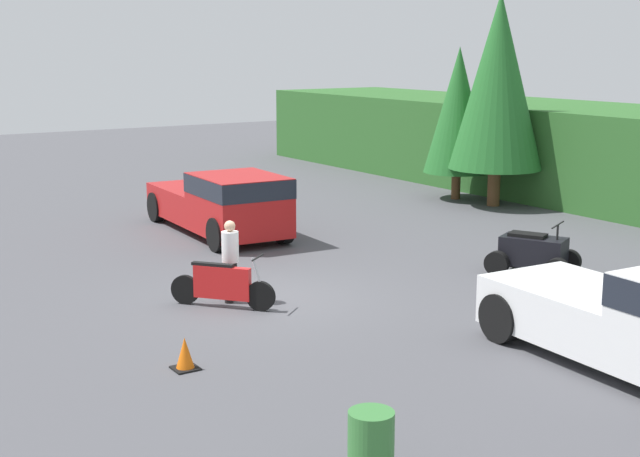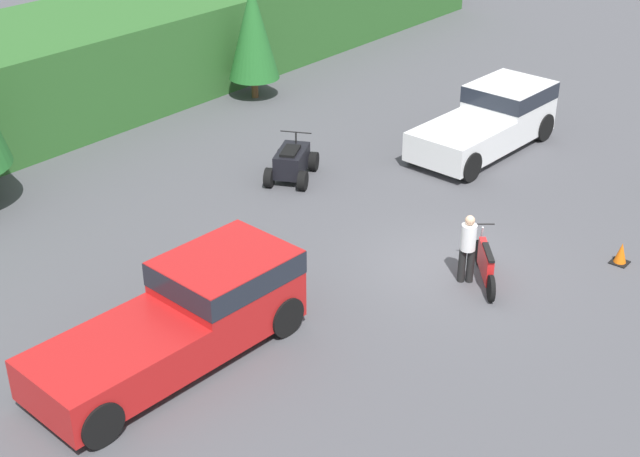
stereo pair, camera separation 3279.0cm
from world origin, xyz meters
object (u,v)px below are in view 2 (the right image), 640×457
at_px(pickup_truck_red, 190,311).
at_px(quad_atv, 292,163).
at_px(pickup_truck_second, 492,117).
at_px(rider_person, 468,246).
at_px(dirt_bike, 485,264).
at_px(traffic_cone, 621,254).

height_order(pickup_truck_red, quad_atv, pickup_truck_red).
bearing_deg(pickup_truck_second, rider_person, -151.37).
bearing_deg(quad_atv, rider_person, -131.46).
height_order(dirt_bike, rider_person, rider_person).
xyz_separation_m(pickup_truck_second, quad_atv, (-5.87, 3.27, -0.49)).
distance_m(pickup_truck_red, traffic_cone, 10.70).
bearing_deg(rider_person, traffic_cone, -72.65).
height_order(dirt_bike, traffic_cone, dirt_bike).
bearing_deg(pickup_truck_red, traffic_cone, -27.19).
bearing_deg(dirt_bike, rider_person, 90.38).
bearing_deg(dirt_bike, quad_atv, 38.52).
height_order(pickup_truck_second, quad_atv, pickup_truck_second).
relative_size(pickup_truck_red, pickup_truck_second, 1.09).
bearing_deg(pickup_truck_second, pickup_truck_red, -173.89).
distance_m(dirt_bike, traffic_cone, 3.59).
height_order(quad_atv, traffic_cone, quad_atv).
height_order(pickup_truck_second, rider_person, pickup_truck_second).
bearing_deg(traffic_cone, rider_person, 141.81).
height_order(pickup_truck_red, dirt_bike, pickup_truck_red).
bearing_deg(pickup_truck_second, dirt_bike, -148.40).
distance_m(pickup_truck_red, dirt_bike, 7.15).
distance_m(rider_person, traffic_cone, 4.08).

